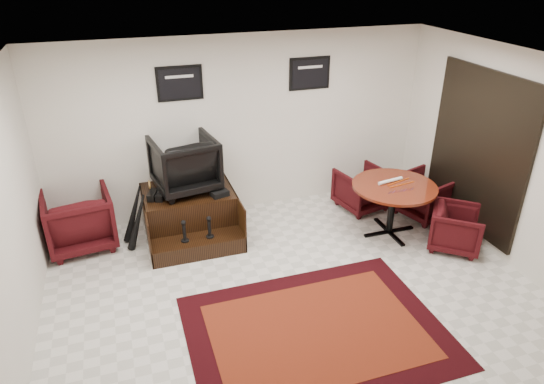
{
  "coord_description": "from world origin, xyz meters",
  "views": [
    {
      "loc": [
        -1.79,
        -4.47,
        3.85
      ],
      "look_at": [
        -0.03,
        0.9,
        1.03
      ],
      "focal_mm": 32.0,
      "sensor_mm": 36.0,
      "label": 1
    }
  ],
  "objects": [
    {
      "name": "shine_podium",
      "position": [
        -0.98,
        1.91,
        0.31
      ],
      "size": [
        1.32,
        1.36,
        0.68
      ],
      "color": "black",
      "rests_on": "ground"
    },
    {
      "name": "table_chair_back",
      "position": [
        1.84,
        1.85,
        0.37
      ],
      "size": [
        0.86,
        0.82,
        0.75
      ],
      "primitive_type": "imported",
      "rotation": [
        0.0,
        0.0,
        3.35
      ],
      "color": "black",
      "rests_on": "ground"
    },
    {
      "name": "table_chair_corner",
      "position": [
        2.54,
        0.34,
        0.35
      ],
      "size": [
        0.92,
        0.93,
        0.7
      ],
      "primitive_type": "imported",
      "rotation": [
        0.0,
        0.0,
        0.89
      ],
      "color": "black",
      "rests_on": "ground"
    },
    {
      "name": "umbrella_hooked",
      "position": [
        -1.79,
        1.96,
        0.45
      ],
      "size": [
        0.34,
        0.13,
        0.9
      ],
      "primitive_type": null,
      "color": "black",
      "rests_on": "ground"
    },
    {
      "name": "armchair_side",
      "position": [
        -2.53,
        2.06,
        0.46
      ],
      "size": [
        1.0,
        0.95,
        0.93
      ],
      "primitive_type": "imported",
      "rotation": [
        0.0,
        0.0,
        3.27
      ],
      "color": "black",
      "rests_on": "ground"
    },
    {
      "name": "shine_chair",
      "position": [
        -0.98,
        2.05,
        1.13
      ],
      "size": [
        0.98,
        0.94,
        0.89
      ],
      "primitive_type": "imported",
      "rotation": [
        0.0,
        0.0,
        3.3
      ],
      "color": "black",
      "rests_on": "shine_podium"
    },
    {
      "name": "table_clutter",
      "position": [
        1.95,
        0.96,
        0.81
      ],
      "size": [
        0.57,
        0.37,
        0.01
      ],
      "color": "#E2540C",
      "rests_on": "meeting_table"
    },
    {
      "name": "polish_kit",
      "position": [
        -0.57,
        1.67,
        0.72
      ],
      "size": [
        0.27,
        0.22,
        0.08
      ],
      "primitive_type": "cube",
      "rotation": [
        0.0,
        0.0,
        0.26
      ],
      "color": "black",
      "rests_on": "shine_podium"
    },
    {
      "name": "umbrella_black",
      "position": [
        -1.75,
        1.72,
        0.44
      ],
      "size": [
        0.32,
        0.12,
        0.87
      ],
      "primitive_type": null,
      "color": "black",
      "rests_on": "ground"
    },
    {
      "name": "meeting_table",
      "position": [
        1.87,
        0.99,
        0.71
      ],
      "size": [
        1.22,
        1.22,
        0.8
      ],
      "color": "#4C120A",
      "rests_on": "ground"
    },
    {
      "name": "table_chair_window",
      "position": [
        2.67,
        1.31,
        0.39
      ],
      "size": [
        0.9,
        0.93,
        0.77
      ],
      "primitive_type": "imported",
      "rotation": [
        0.0,
        0.0,
        1.88
      ],
      "color": "black",
      "rests_on": "ground"
    },
    {
      "name": "ground",
      "position": [
        0.0,
        0.0,
        0.0
      ],
      "size": [
        6.0,
        6.0,
        0.0
      ],
      "primitive_type": "plane",
      "color": "silver",
      "rests_on": "ground"
    },
    {
      "name": "shoes_pair",
      "position": [
        -1.44,
        1.88,
        0.73
      ],
      "size": [
        0.3,
        0.33,
        0.1
      ],
      "color": "black",
      "rests_on": "shine_podium"
    },
    {
      "name": "paper_roll",
      "position": [
        1.86,
        1.09,
        0.83
      ],
      "size": [
        0.42,
        0.12,
        0.05
      ],
      "primitive_type": "cylinder",
      "rotation": [
        0.0,
        1.57,
        0.17
      ],
      "color": "white",
      "rests_on": "meeting_table"
    },
    {
      "name": "area_rug",
      "position": [
        -0.01,
        -0.65,
        0.01
      ],
      "size": [
        2.84,
        2.13,
        0.01
      ],
      "color": "black",
      "rests_on": "ground"
    },
    {
      "name": "room_shell",
      "position": [
        0.41,
        0.12,
        1.79
      ],
      "size": [
        6.02,
        5.02,
        2.81
      ],
      "color": "silver",
      "rests_on": "ground"
    }
  ]
}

